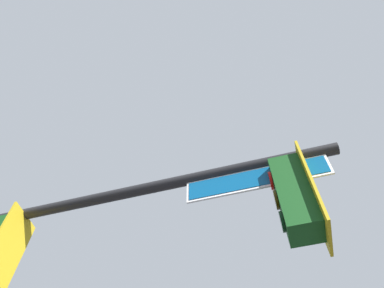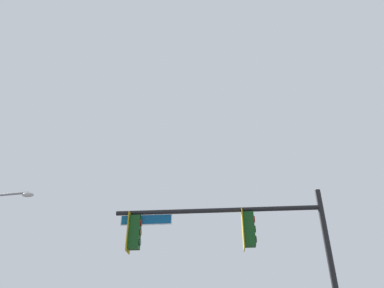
{
  "view_description": "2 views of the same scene",
  "coord_description": "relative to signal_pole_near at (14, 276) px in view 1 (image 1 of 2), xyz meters",
  "views": [
    {
      "loc": [
        -2.95,
        -9.85,
        1.91
      ],
      "look_at": [
        -3.97,
        -6.49,
        7.15
      ],
      "focal_mm": 35.0,
      "sensor_mm": 36.0,
      "label": 1
    },
    {
      "loc": [
        -5.93,
        4.82,
        1.2
      ],
      "look_at": [
        -4.7,
        -5.78,
        7.55
      ],
      "focal_mm": 35.0,
      "sensor_mm": 36.0,
      "label": 2
    }
  ],
  "objects": [
    {
      "name": "signal_pole_near",
      "position": [
        0.0,
        0.0,
        0.0
      ],
      "size": [
        6.85,
        0.64,
        6.24
      ],
      "color": "black",
      "rests_on": "ground_plane"
    }
  ]
}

